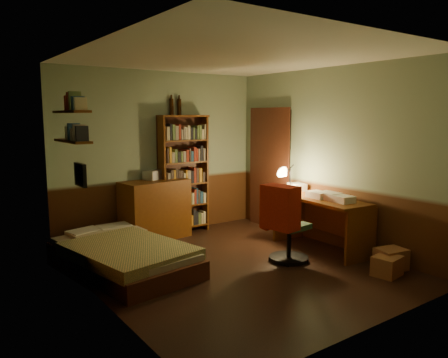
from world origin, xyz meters
TOP-DOWN VIEW (x-y plane):
  - floor at (0.00, 0.00)m, footprint 3.50×4.00m
  - ceiling at (0.00, 0.00)m, footprint 3.50×4.00m
  - wall_back at (0.00, 2.01)m, footprint 3.50×0.02m
  - wall_left at (-1.76, 0.00)m, footprint 0.02×4.00m
  - wall_right at (1.76, 0.00)m, footprint 0.02×4.00m
  - wall_front at (0.00, -2.01)m, footprint 3.50×0.02m
  - doorway at (1.72, 1.30)m, footprint 0.06×0.90m
  - door_trim at (1.69, 1.30)m, footprint 0.02×0.98m
  - bed at (-1.19, 0.77)m, footprint 1.34×2.14m
  - dresser at (-0.23, 1.76)m, footprint 1.09×0.64m
  - mini_stereo at (-0.20, 1.89)m, footprint 0.33×0.30m
  - bookshelf at (0.34, 1.85)m, footprint 0.84×0.33m
  - bottle_left at (0.19, 1.96)m, footprint 0.08×0.08m
  - bottle_right at (0.33, 1.96)m, footprint 0.09×0.09m
  - desk at (1.44, -0.13)m, footprint 0.69×1.44m
  - paper_stack at (1.62, 0.56)m, footprint 0.27×0.33m
  - desk_lamp at (1.45, 0.53)m, footprint 0.24×0.24m
  - office_chair at (0.73, -0.21)m, footprint 0.59×0.53m
  - red_jacket at (0.61, 0.02)m, footprint 0.30×0.49m
  - wall_shelf_lower at (-1.64, 1.10)m, footprint 0.20×0.90m
  - wall_shelf_upper at (-1.64, 1.10)m, footprint 0.20×0.90m
  - framed_picture at (-1.72, 0.60)m, footprint 0.04×0.32m
  - cardboard_box_a at (1.53, -1.20)m, footprint 0.40×0.34m
  - cardboard_box_b at (1.31, -1.30)m, footprint 0.37×0.32m

SIDE VIEW (x-z plane):
  - floor at x=0.00m, z-range -0.02..0.00m
  - cardboard_box_b at x=1.31m, z-range 0.00..0.24m
  - cardboard_box_a at x=1.53m, z-range 0.00..0.26m
  - bed at x=-1.19m, z-range 0.00..0.60m
  - desk at x=1.44m, z-range 0.00..0.75m
  - dresser at x=-0.23m, z-range 0.00..0.92m
  - office_chair at x=0.73m, z-range 0.00..1.05m
  - paper_stack at x=1.62m, z-range 0.75..0.86m
  - bookshelf at x=0.34m, z-range 0.00..1.92m
  - mini_stereo at x=-0.20m, z-range 0.92..1.06m
  - doorway at x=1.72m, z-range 0.00..2.00m
  - door_trim at x=1.69m, z-range -0.04..2.04m
  - desk_lamp at x=1.45m, z-range 0.75..1.36m
  - framed_picture at x=-1.72m, z-range 1.12..1.38m
  - wall_back at x=0.00m, z-range 0.00..2.60m
  - wall_left at x=-1.76m, z-range 0.00..2.60m
  - wall_right at x=1.76m, z-range 0.00..2.60m
  - wall_front at x=0.00m, z-range 0.00..2.60m
  - red_jacket at x=0.61m, z-range 1.05..1.61m
  - wall_shelf_lower at x=-1.64m, z-range 1.59..1.61m
  - wall_shelf_upper at x=-1.64m, z-range 1.94..1.96m
  - bottle_right at x=0.33m, z-range 1.92..2.17m
  - bottle_left at x=0.19m, z-range 1.92..2.17m
  - ceiling at x=0.00m, z-range 2.60..2.62m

